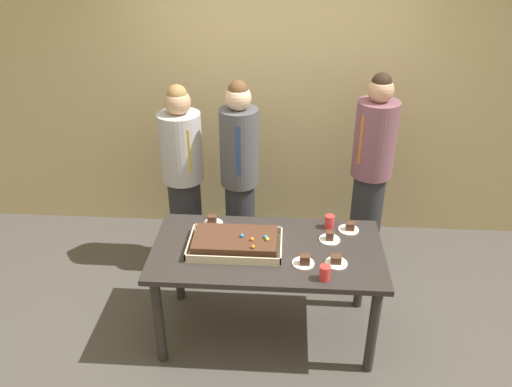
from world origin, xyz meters
name	(u,v)px	position (x,y,z in m)	size (l,w,h in m)	color
ground_plane	(266,330)	(0.00, 0.00, 0.00)	(12.00, 12.00, 0.00)	#4C4742
interior_back_panel	(276,77)	(0.00, 1.60, 1.50)	(8.00, 0.12, 3.00)	#CCB784
party_table	(267,260)	(0.00, 0.00, 0.66)	(1.61, 0.83, 0.76)	#2D2826
sheet_cake	(235,242)	(-0.22, -0.01, 0.80)	(0.64, 0.39, 0.12)	beige
plated_slice_near_left	(349,228)	(0.59, 0.27, 0.78)	(0.15, 0.15, 0.07)	white
plated_slice_near_right	(330,238)	(0.44, 0.13, 0.78)	(0.15, 0.15, 0.07)	white
plated_slice_far_left	(213,222)	(-0.42, 0.29, 0.78)	(0.15, 0.15, 0.07)	white
plated_slice_far_right	(336,261)	(0.46, -0.15, 0.78)	(0.15, 0.15, 0.06)	white
plated_slice_center_front	(304,261)	(0.25, -0.17, 0.78)	(0.15, 0.15, 0.07)	white
drink_cup_nearest	(329,222)	(0.44, 0.30, 0.81)	(0.07, 0.07, 0.10)	red
drink_cup_middle	(325,273)	(0.38, -0.31, 0.81)	(0.07, 0.07, 0.10)	red
person_serving_front	(371,172)	(0.82, 0.93, 0.91)	(0.34, 0.34, 1.75)	#28282D
person_green_shirt_behind	(240,177)	(-0.27, 0.81, 0.90)	(0.31, 0.31, 1.70)	#28282D
person_striped_tie_right	(183,176)	(-0.75, 0.89, 0.85)	(0.35, 0.35, 1.64)	#28282D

